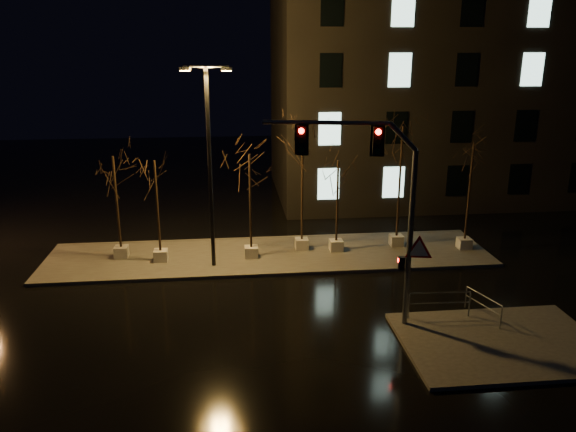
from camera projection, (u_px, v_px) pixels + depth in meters
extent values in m
plane|color=black|center=(281.00, 310.00, 22.47)|extent=(90.00, 90.00, 0.00)
cube|color=#45423D|center=(270.00, 255.00, 28.15)|extent=(22.00, 5.00, 0.15)
cube|color=#45423D|center=(501.00, 343.00, 19.88)|extent=(7.00, 5.00, 0.15)
cube|color=black|center=(457.00, 85.00, 38.81)|extent=(25.00, 12.00, 15.00)
cube|color=beige|center=(121.00, 252.00, 27.62)|extent=(0.65, 0.65, 0.55)
cylinder|color=black|center=(117.00, 202.00, 26.88)|extent=(0.11, 0.11, 4.50)
cube|color=beige|center=(161.00, 255.00, 27.14)|extent=(0.65, 0.65, 0.55)
cylinder|color=black|center=(157.00, 206.00, 26.42)|extent=(0.11, 0.11, 4.39)
cube|color=beige|center=(251.00, 252.00, 27.60)|extent=(0.65, 0.65, 0.55)
cylinder|color=black|center=(250.00, 201.00, 26.85)|extent=(0.11, 0.11, 4.61)
cube|color=beige|center=(302.00, 244.00, 28.72)|extent=(0.65, 0.65, 0.55)
cylinder|color=black|center=(302.00, 184.00, 27.79)|extent=(0.11, 0.11, 5.77)
cube|color=beige|center=(336.00, 245.00, 28.53)|extent=(0.65, 0.65, 0.55)
cylinder|color=black|center=(337.00, 201.00, 27.84)|extent=(0.11, 0.11, 4.10)
cube|color=beige|center=(396.00, 240.00, 29.25)|extent=(0.65, 0.65, 0.55)
cylinder|color=black|center=(400.00, 182.00, 28.34)|extent=(0.11, 0.11, 5.66)
cube|color=beige|center=(464.00, 243.00, 28.80)|extent=(0.65, 0.65, 0.55)
cylinder|color=black|center=(469.00, 192.00, 28.00)|extent=(0.11, 0.11, 4.88)
cylinder|color=slate|center=(410.00, 241.00, 20.18)|extent=(0.20, 0.20, 6.56)
cylinder|color=slate|center=(326.00, 123.00, 19.21)|extent=(4.32, 0.99, 0.15)
cube|color=black|center=(378.00, 141.00, 19.24)|extent=(0.37, 0.30, 0.98)
cube|color=black|center=(301.00, 140.00, 19.45)|extent=(0.37, 0.30, 0.98)
cube|color=black|center=(402.00, 263.00, 20.46)|extent=(0.27, 0.24, 0.49)
cone|color=red|center=(419.00, 250.00, 20.20)|extent=(1.12, 0.25, 1.14)
sphere|color=#FF0C07|center=(417.00, 132.00, 19.03)|extent=(0.20, 0.20, 0.20)
cylinder|color=black|center=(210.00, 171.00, 25.37)|extent=(0.18, 0.18, 9.14)
cylinder|color=black|center=(206.00, 67.00, 24.03)|extent=(1.99, 0.48, 0.09)
cube|color=orange|center=(185.00, 70.00, 24.15)|extent=(0.50, 0.34, 0.18)
cube|color=orange|center=(227.00, 70.00, 23.99)|extent=(0.50, 0.34, 0.18)
cylinder|color=slate|center=(409.00, 306.00, 21.39)|extent=(0.05, 0.05, 0.97)
cylinder|color=slate|center=(469.00, 305.00, 21.53)|extent=(0.05, 0.05, 0.97)
cylinder|color=slate|center=(440.00, 293.00, 21.30)|extent=(2.36, 0.15, 0.04)
cylinder|color=slate|center=(439.00, 303.00, 21.43)|extent=(2.36, 0.15, 0.04)
cylinder|color=slate|center=(501.00, 318.00, 20.58)|extent=(0.05, 0.05, 0.86)
cylinder|color=slate|center=(466.00, 298.00, 22.26)|extent=(0.05, 0.05, 0.86)
cylinder|color=slate|center=(484.00, 296.00, 21.28)|extent=(0.61, 1.84, 0.04)
cylinder|color=slate|center=(483.00, 305.00, 21.39)|extent=(0.61, 1.84, 0.04)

